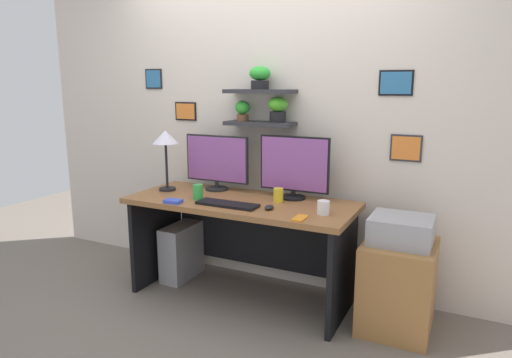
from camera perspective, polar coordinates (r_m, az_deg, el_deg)
The scene contains 16 objects.
ground_plane at distance 3.53m, azimuth -1.87°, elevation -14.53°, with size 8.00×8.00×0.00m, color #70665B.
back_wall_assembly at distance 3.56m, azimuth 1.32°, elevation 8.36°, with size 4.40×0.24×2.70m.
desk at distance 3.38m, azimuth -1.49°, elevation -5.89°, with size 1.66×0.68×0.75m.
monitor_left at distance 3.57m, azimuth -4.95°, elevation 2.21°, with size 0.54×0.18×0.43m.
monitor_right at distance 3.28m, azimuth 4.82°, elevation 1.54°, with size 0.53×0.18×0.46m.
keyboard at distance 3.13m, azimuth -3.62°, elevation -3.18°, with size 0.44×0.14×0.02m, color black.
computer_mouse at distance 3.02m, azimuth 1.67°, elevation -3.58°, with size 0.06×0.09×0.03m, color black.
desk_lamp at distance 3.57m, azimuth -11.31°, elevation 4.61°, with size 0.20×0.20×0.47m.
cell_phone at distance 2.83m, azimuth 5.55°, elevation -4.91°, with size 0.07×0.14×0.01m, color orange.
coffee_mug at distance 2.93m, azimuth 8.49°, elevation -3.58°, with size 0.08×0.08×0.09m, color white.
pen_cup at distance 3.21m, azimuth 2.83°, elevation -2.05°, with size 0.07×0.07×0.10m, color yellow.
scissors_tray at distance 3.24m, azimuth -10.39°, elevation -2.77°, with size 0.12×0.08×0.02m, color blue.
water_cup at distance 3.30m, azimuth -7.31°, elevation -1.63°, with size 0.07×0.07×0.11m, color green.
drawer_cabinet at distance 3.14m, azimuth 17.38°, elevation -12.69°, with size 0.44×0.50×0.58m, color #9E6B38.
printer at distance 3.01m, azimuth 17.82°, elevation -6.13°, with size 0.38×0.34×0.17m, color #9E9EA3.
computer_tower_left at distance 3.82m, azimuth -9.31°, elevation -8.97°, with size 0.18×0.40×0.45m, color #99999E.
Camera 1 is at (1.49, -2.79, 1.56)m, focal length 31.79 mm.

